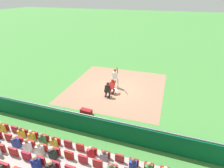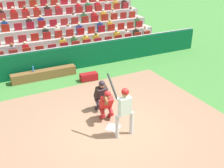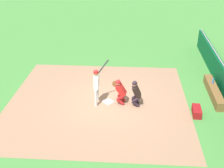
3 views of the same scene
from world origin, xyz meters
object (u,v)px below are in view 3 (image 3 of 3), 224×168
batter_at_plate (97,83)px  home_plate_umpire (136,92)px  water_bottle_on_bench (213,81)px  dugout_bench (214,92)px  home_plate_marker (108,102)px  catcher_crouching (120,90)px  equipment_duffel_bag (197,111)px

batter_at_plate → home_plate_umpire: bearing=-90.6°
batter_at_plate → water_bottle_on_bench: size_ratio=7.72×
dugout_bench → home_plate_umpire: bearing=107.9°
batter_at_plate → water_bottle_on_bench: bearing=-73.4°
home_plate_marker → water_bottle_on_bench: 5.50m
dugout_bench → water_bottle_on_bench: water_bottle_on_bench is taller
home_plate_marker → catcher_crouching: bearing=-91.8°
batter_at_plate → water_bottle_on_bench: 6.03m
catcher_crouching → water_bottle_on_bench: (1.60, -4.67, -0.12)m
catcher_crouching → water_bottle_on_bench: size_ratio=4.51×
home_plate_umpire → dugout_bench: bearing=-72.1°
home_plate_marker → home_plate_umpire: size_ratio=0.34×
home_plate_umpire → equipment_duffel_bag: (-0.59, -2.76, -0.53)m
home_plate_umpire → water_bottle_on_bench: home_plate_umpire is taller
batter_at_plate → dugout_bench: batter_at_plate is taller
home_plate_umpire → dugout_bench: (1.26, -3.89, -0.48)m
dugout_bench → water_bottle_on_bench: size_ratio=11.12×
batter_at_plate → catcher_crouching: 1.17m
home_plate_umpire → water_bottle_on_bench: size_ratio=4.64×
home_plate_marker → home_plate_umpire: (-0.15, -1.31, 0.69)m
batter_at_plate → dugout_bench: 5.93m
water_bottle_on_bench → batter_at_plate: bearing=106.6°
home_plate_umpire → dugout_bench: size_ratio=0.42×
home_plate_marker → catcher_crouching: 0.89m
batter_at_plate → equipment_duffel_bag: bearing=-97.6°
batter_at_plate → catcher_crouching: size_ratio=1.71×
home_plate_marker → catcher_crouching: (-0.02, -0.57, 0.68)m
home_plate_marker → home_plate_umpire: bearing=-96.7°
home_plate_marker → equipment_duffel_bag: (-0.75, -4.07, 0.16)m
batter_at_plate → catcher_crouching: batter_at_plate is taller
batter_at_plate → equipment_duffel_bag: batter_at_plate is taller
catcher_crouching → equipment_duffel_bag: (-0.73, -3.50, -0.53)m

